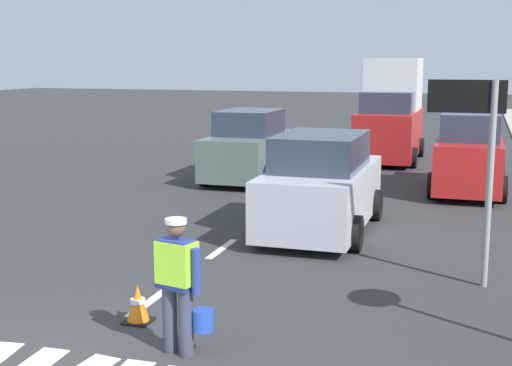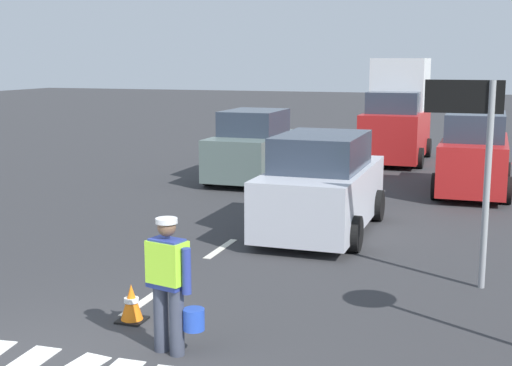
% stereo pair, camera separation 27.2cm
% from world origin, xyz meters
% --- Properties ---
extents(ground_plane, '(96.00, 96.00, 0.00)m').
position_xyz_m(ground_plane, '(0.00, 21.00, 0.00)').
color(ground_plane, '#333335').
extents(lane_center_line, '(0.14, 46.40, 0.01)m').
position_xyz_m(lane_center_line, '(0.00, 25.20, 0.00)').
color(lane_center_line, silver).
rests_on(lane_center_line, ground).
extents(road_worker, '(0.77, 0.38, 1.67)m').
position_xyz_m(road_worker, '(1.17, 1.12, 0.93)').
color(road_worker, '#383D4C').
rests_on(road_worker, ground).
extents(lane_direction_sign, '(1.16, 0.11, 3.20)m').
position_xyz_m(lane_direction_sign, '(4.43, 4.91, 2.41)').
color(lane_direction_sign, gray).
rests_on(lane_direction_sign, ground).
extents(traffic_cone_near, '(0.36, 0.36, 0.52)m').
position_xyz_m(traffic_cone_near, '(0.21, 1.89, 0.26)').
color(traffic_cone_near, black).
rests_on(traffic_cone_near, ground).
extents(delivery_truck, '(2.16, 4.60, 3.54)m').
position_xyz_m(delivery_truck, '(1.54, 18.56, 1.61)').
color(delivery_truck, red).
rests_on(delivery_truck, ground).
extents(car_outgoing_ahead, '(2.10, 4.34, 2.03)m').
position_xyz_m(car_outgoing_ahead, '(1.47, 7.62, 0.94)').
color(car_outgoing_ahead, silver).
rests_on(car_outgoing_ahead, ground).
extents(car_parked_far, '(1.91, 4.15, 2.13)m').
position_xyz_m(car_parked_far, '(4.28, 13.07, 0.99)').
color(car_parked_far, red).
rests_on(car_parked_far, ground).
extents(car_oncoming_lead, '(2.04, 3.85, 2.05)m').
position_xyz_m(car_oncoming_lead, '(-1.87, 13.02, 0.95)').
color(car_oncoming_lead, slate).
rests_on(car_oncoming_lead, ground).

